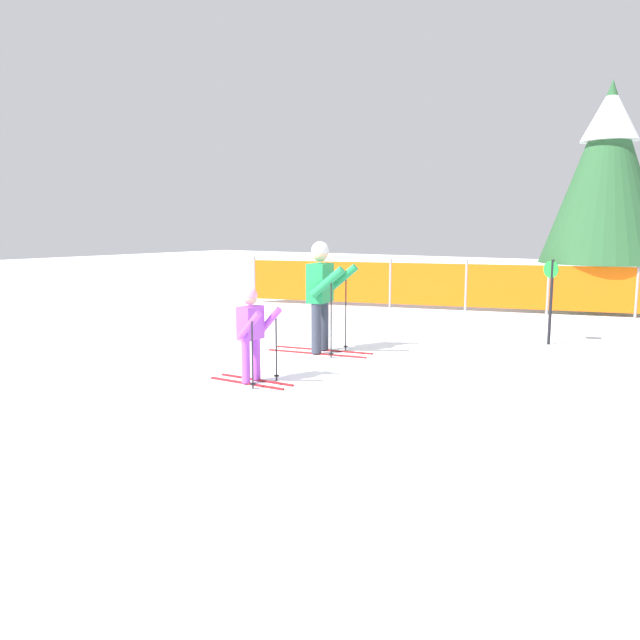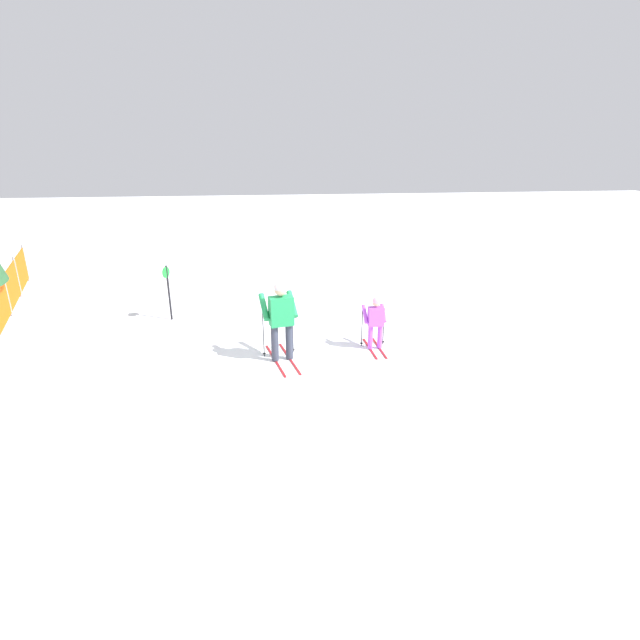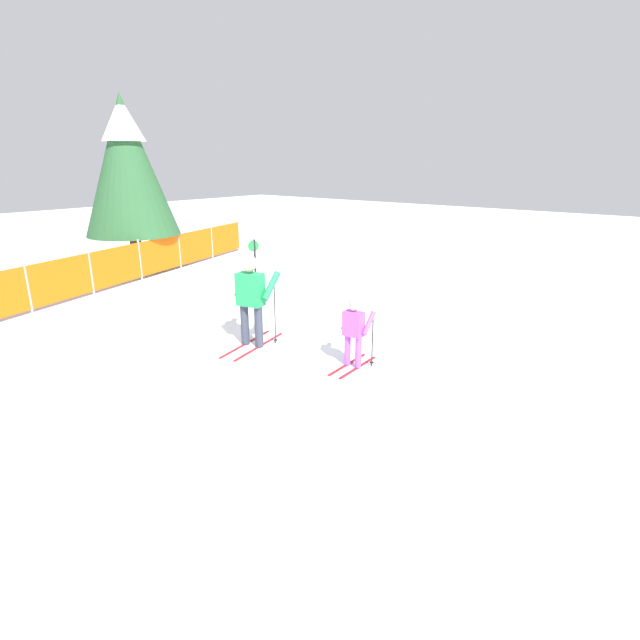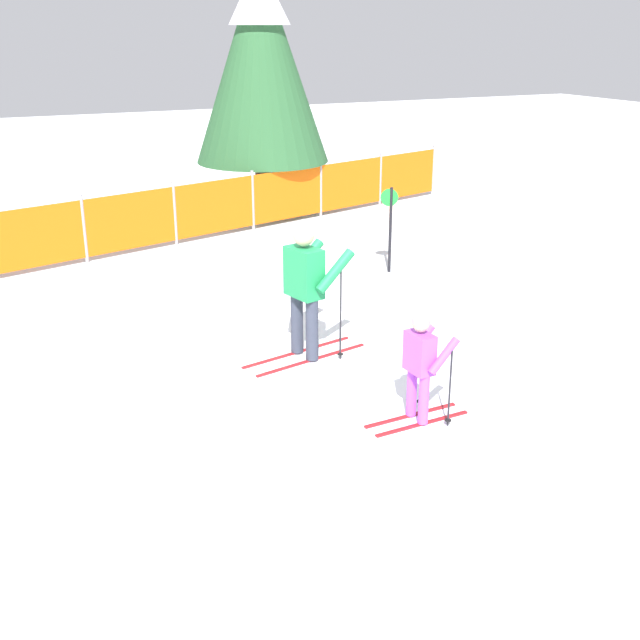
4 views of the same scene
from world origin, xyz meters
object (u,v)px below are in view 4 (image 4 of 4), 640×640
Objects in this scene: skier_child at (421,358)px; safety_fence at (215,207)px; skier_adult at (306,277)px; conifer_far at (260,58)px; trail_marker at (390,220)px.

skier_child is 0.10× the size of safety_fence.
conifer_far is (2.47, 7.73, 2.16)m from skier_adult.
conifer_far is at bearing 45.81° from safety_fence.
trail_marker is (2.32, 4.69, 0.17)m from skier_child.
trail_marker is at bearing 60.33° from skier_child.
skier_child is at bearing -102.25° from conifer_far.
safety_fence is (0.49, 8.08, -0.11)m from skier_child.
skier_child is 0.23× the size of conifer_far.
conifer_far reaches higher than skier_adult.
conifer_far is at bearing 92.35° from trail_marker.
skier_adult is at bearing -107.69° from conifer_far.
skier_adult reaches higher than trail_marker.
skier_child reaches higher than safety_fence.
skier_adult is 0.14× the size of safety_fence.
conifer_far is at bearing 59.72° from skier_adult.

